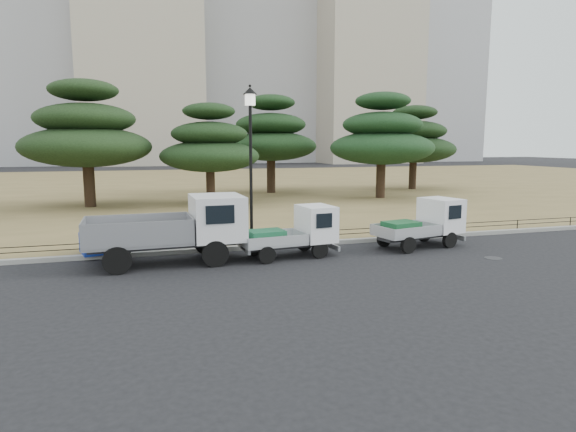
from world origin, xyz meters
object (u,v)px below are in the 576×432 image
object	(u,v)px
truck_large	(177,226)
tarp_pile	(105,241)
truck_kei_front	(295,232)
truck_kei_rear	(424,223)
street_lamp	(251,140)

from	to	relation	value
truck_large	tarp_pile	distance (m)	3.00
truck_kei_front	truck_kei_rear	xyz separation A→B (m)	(5.26, 0.18, 0.04)
truck_kei_rear	truck_kei_front	bearing A→B (deg)	170.37
street_lamp	truck_large	bearing A→B (deg)	-150.09
truck_kei_rear	tarp_pile	distance (m)	11.83
truck_kei_front	tarp_pile	xyz separation A→B (m)	(-6.45, 1.86, -0.33)
truck_kei_rear	tarp_pile	bearing A→B (deg)	160.27
tarp_pile	street_lamp	bearing A→B (deg)	-0.22
truck_large	truck_kei_rear	world-z (taller)	truck_large
truck_kei_front	tarp_pile	world-z (taller)	truck_kei_front
truck_large	street_lamp	distance (m)	4.38
truck_large	truck_kei_rear	size ratio (longest dim) A/B	1.39
truck_large	truck_kei_front	size ratio (longest dim) A/B	1.49
street_lamp	tarp_pile	world-z (taller)	street_lamp
truck_large	truck_kei_front	distance (m)	4.07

